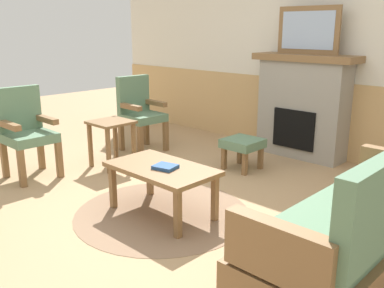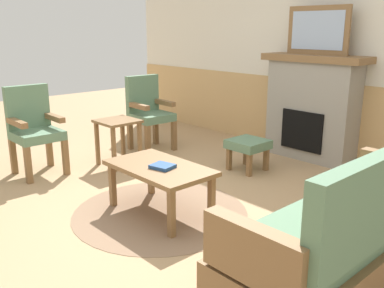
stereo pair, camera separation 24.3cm
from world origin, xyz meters
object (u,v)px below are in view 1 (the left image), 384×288
at_px(fireplace, 303,106).
at_px(footstool, 243,145).
at_px(coffee_table, 162,172).
at_px(armchair_by_window_left, 139,110).
at_px(framed_picture, 308,30).
at_px(couch, 358,224).
at_px(armchair_near_fireplace, 26,128).
at_px(side_table, 111,131).
at_px(book_on_table, 165,167).

relative_size(fireplace, footstool, 3.25).
distance_m(coffee_table, armchair_by_window_left, 2.11).
bearing_deg(coffee_table, framed_picture, 90.84).
bearing_deg(couch, framed_picture, 126.98).
distance_m(armchair_near_fireplace, side_table, 0.93).
xyz_separation_m(fireplace, armchair_near_fireplace, (-1.76, -2.76, -0.11)).
height_order(book_on_table, armchair_by_window_left, armchair_by_window_left).
xyz_separation_m(footstool, armchair_near_fireplace, (-1.56, -1.82, 0.25)).
bearing_deg(framed_picture, couch, -53.02).
distance_m(fireplace, armchair_by_window_left, 2.10).
bearing_deg(coffee_table, fireplace, 90.84).
bearing_deg(coffee_table, armchair_near_fireplace, -169.22).
height_order(couch, armchair_by_window_left, same).
height_order(footstool, armchair_by_window_left, armchair_by_window_left).
distance_m(book_on_table, armchair_by_window_left, 2.18).
xyz_separation_m(framed_picture, armchair_near_fireplace, (-1.76, -2.76, -1.02)).
height_order(armchair_near_fireplace, armchair_by_window_left, same).
relative_size(framed_picture, armchair_near_fireplace, 0.82).
height_order(fireplace, armchair_near_fireplace, fireplace).
bearing_deg(side_table, coffee_table, -19.25).
distance_m(coffee_table, side_table, 1.49).
bearing_deg(footstool, couch, -34.57).
bearing_deg(framed_picture, fireplace, -90.00).
relative_size(couch, book_on_table, 9.73).
bearing_deg(side_table, book_on_table, -19.09).
distance_m(couch, armchair_by_window_left, 3.55).
xyz_separation_m(coffee_table, armchair_by_window_left, (-1.74, 1.19, 0.15)).
distance_m(couch, armchair_near_fireplace, 3.50).
distance_m(couch, footstool, 2.31).
xyz_separation_m(fireplace, framed_picture, (0.00, 0.00, 0.91)).
xyz_separation_m(book_on_table, side_table, (-1.48, 0.51, -0.02)).
distance_m(coffee_table, armchair_near_fireplace, 1.84).
bearing_deg(framed_picture, footstool, -102.54).
relative_size(armchair_near_fireplace, side_table, 1.78).
distance_m(fireplace, footstool, 1.03).
bearing_deg(side_table, couch, -6.10).
xyz_separation_m(footstool, armchair_by_window_left, (-1.50, -0.29, 0.25)).
bearing_deg(book_on_table, framed_picture, 92.43).
relative_size(coffee_table, armchair_by_window_left, 0.98).
distance_m(framed_picture, couch, 3.05).
height_order(framed_picture, couch, framed_picture).
xyz_separation_m(framed_picture, side_table, (-1.37, -1.92, -1.13)).
bearing_deg(framed_picture, coffee_table, -89.16).
height_order(framed_picture, coffee_table, framed_picture).
relative_size(armchair_by_window_left, side_table, 1.78).
relative_size(fireplace, framed_picture, 1.62).
distance_m(fireplace, armchair_near_fireplace, 3.27).
bearing_deg(armchair_by_window_left, fireplace, 35.65).
relative_size(book_on_table, footstool, 0.46).
distance_m(framed_picture, footstool, 1.60).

